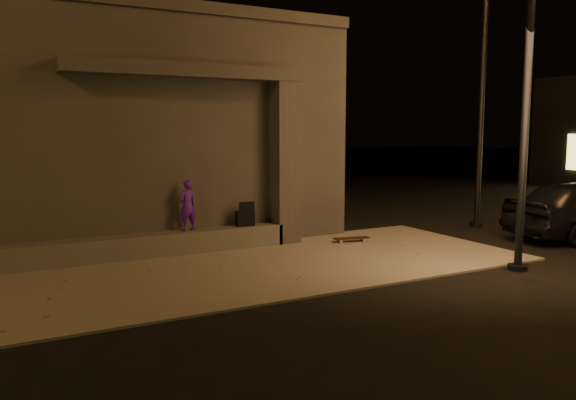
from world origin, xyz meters
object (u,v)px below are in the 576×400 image
column (285,163)px  skateboard (351,238)px  skateboarder (187,205)px  backpack (245,217)px  street_lamp_0 (529,45)px

column → skateboard: column is taller
skateboarder → backpack: (1.30, 0.00, -0.35)m
column → backpack: bearing=180.0°
skateboarder → street_lamp_0: street_lamp_0 is taller
column → backpack: size_ratio=6.64×
skateboarder → skateboard: bearing=153.8°
skateboarder → street_lamp_0: size_ratio=0.15×
street_lamp_0 → skateboard: bearing=110.8°
skateboard → street_lamp_0: 5.45m
backpack → skateboarder: bearing=-173.0°
skateboarder → backpack: 1.35m
backpack → street_lamp_0: (3.65, -4.23, 3.41)m
skateboarder → backpack: bearing=165.4°
backpack → street_lamp_0: size_ratio=0.08×
column → street_lamp_0: bearing=-57.9°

